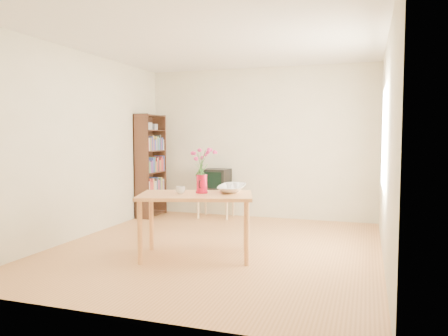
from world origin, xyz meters
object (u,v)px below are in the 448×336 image
(mug, at_px, (180,190))
(bowl, at_px, (232,173))
(table, at_px, (196,202))
(television, at_px, (216,180))
(pitcher, at_px, (202,185))

(mug, distance_m, bowl, 0.67)
(table, bearing_deg, television, 87.83)
(bowl, xyz_separation_m, television, (-0.94, 2.11, -0.31))
(table, xyz_separation_m, television, (-0.61, 2.47, -0.00))
(bowl, distance_m, television, 2.33)
(table, distance_m, bowl, 0.58)
(mug, height_order, bowl, bowl)
(table, xyz_separation_m, mug, (-0.18, -0.04, 0.13))
(table, height_order, pitcher, pitcher)
(pitcher, bearing_deg, mug, -153.93)
(table, distance_m, pitcher, 0.22)
(bowl, bearing_deg, table, -133.08)
(mug, distance_m, television, 2.55)
(table, height_order, bowl, bowl)
(mug, bearing_deg, television, -94.22)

